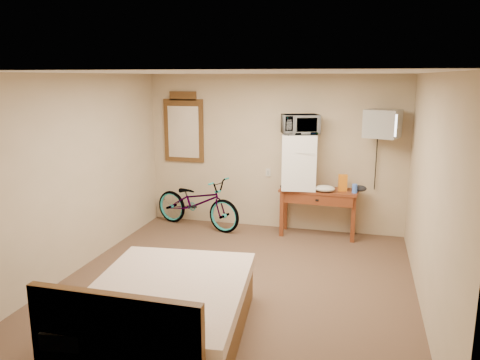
{
  "coord_description": "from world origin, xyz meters",
  "views": [
    {
      "loc": [
        1.4,
        -5.08,
        2.46
      ],
      "look_at": [
        -0.09,
        0.55,
        1.17
      ],
      "focal_mm": 35.0,
      "sensor_mm": 36.0,
      "label": 1
    }
  ],
  "objects": [
    {
      "name": "microwave",
      "position": [
        0.46,
        2.04,
        1.75
      ],
      "size": [
        0.64,
        0.54,
        0.3
      ],
      "primitive_type": "imported",
      "rotation": [
        0.0,
        0.0,
        0.38
      ],
      "color": "white",
      "rests_on": "mini_fridge"
    },
    {
      "name": "desk",
      "position": [
        0.77,
        2.0,
        0.61
      ],
      "size": [
        1.21,
        0.51,
        0.75
      ],
      "color": "brown",
      "rests_on": "floor"
    },
    {
      "name": "crt_television",
      "position": [
        1.66,
        2.02,
        1.79
      ],
      "size": [
        0.57,
        0.64,
        0.41
      ],
      "color": "black",
      "rests_on": "room"
    },
    {
      "name": "mini_fridge",
      "position": [
        0.46,
        2.04,
        1.17
      ],
      "size": [
        0.58,
        0.56,
        0.85
      ],
      "color": "white",
      "rests_on": "desk"
    },
    {
      "name": "cloth_cream",
      "position": [
        0.87,
        1.91,
        0.8
      ],
      "size": [
        0.32,
        0.24,
        0.1
      ],
      "primitive_type": "ellipsoid",
      "color": "white",
      "rests_on": "desk"
    },
    {
      "name": "wall_mirror",
      "position": [
        -1.53,
        2.27,
        1.61
      ],
      "size": [
        0.69,
        0.04,
        1.18
      ],
      "color": "brown",
      "rests_on": "room"
    },
    {
      "name": "snack_bag",
      "position": [
        1.13,
        2.02,
        0.88
      ],
      "size": [
        0.14,
        0.1,
        0.26
      ],
      "primitive_type": "cube",
      "rotation": [
        0.0,
        0.0,
        0.25
      ],
      "color": "orange",
      "rests_on": "desk"
    },
    {
      "name": "room",
      "position": [
        -0.0,
        0.0,
        1.25
      ],
      "size": [
        4.6,
        4.64,
        2.5
      ],
      "color": "brown",
      "rests_on": "ground"
    },
    {
      "name": "cloth_dark_a",
      "position": [
        0.32,
        1.88,
        0.8
      ],
      "size": [
        0.25,
        0.19,
        0.09
      ],
      "primitive_type": "ellipsoid",
      "color": "black",
      "rests_on": "desk"
    },
    {
      "name": "bicycle",
      "position": [
        -1.2,
        1.95,
        0.43
      ],
      "size": [
        1.72,
        1.0,
        0.85
      ],
      "primitive_type": "imported",
      "rotation": [
        0.0,
        0.0,
        1.29
      ],
      "color": "black",
      "rests_on": "floor"
    },
    {
      "name": "bed",
      "position": [
        -0.32,
        -1.38,
        0.3
      ],
      "size": [
        1.65,
        2.07,
        0.9
      ],
      "color": "brown",
      "rests_on": "floor"
    },
    {
      "name": "blue_cup",
      "position": [
        1.31,
        1.94,
        0.82
      ],
      "size": [
        0.08,
        0.08,
        0.14
      ],
      "primitive_type": "cylinder",
      "color": "#4677F0",
      "rests_on": "desk"
    },
    {
      "name": "cloth_dark_b",
      "position": [
        1.39,
        2.05,
        0.8
      ],
      "size": [
        0.21,
        0.17,
        0.1
      ],
      "primitive_type": "ellipsoid",
      "color": "black",
      "rests_on": "desk"
    }
  ]
}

